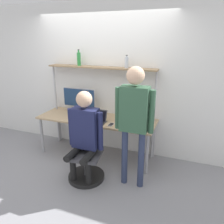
# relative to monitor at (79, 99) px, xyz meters

# --- Properties ---
(ground_plane) EXTENTS (12.00, 12.00, 0.00)m
(ground_plane) POSITION_rel_monitor_xyz_m (0.44, -0.55, -0.98)
(ground_plane) COLOR gray
(wall_back) EXTENTS (8.00, 0.06, 2.70)m
(wall_back) POSITION_rel_monitor_xyz_m (0.44, 0.20, 0.37)
(wall_back) COLOR white
(wall_back) RESTS_ON ground_plane
(desk) EXTENTS (2.11, 0.69, 0.72)m
(desk) POSITION_rel_monitor_xyz_m (0.44, -0.18, -0.33)
(desk) COLOR tan
(desk) RESTS_ON ground_plane
(shelf_unit) EXTENTS (2.01, 0.23, 1.60)m
(shelf_unit) POSITION_rel_monitor_xyz_m (0.44, 0.04, 0.40)
(shelf_unit) COLOR #997A56
(shelf_unit) RESTS_ON ground_plane
(monitor) EXTENTS (0.65, 0.24, 0.47)m
(monitor) POSITION_rel_monitor_xyz_m (0.00, 0.00, 0.00)
(monitor) COLOR #B7B7BC
(monitor) RESTS_ON desk
(laptop) EXTENTS (0.29, 0.21, 0.20)m
(laptop) POSITION_rel_monitor_xyz_m (0.54, -0.33, -0.21)
(laptop) COLOR #333338
(laptop) RESTS_ON desk
(cell_phone) EXTENTS (0.07, 0.15, 0.01)m
(cell_phone) POSITION_rel_monitor_xyz_m (0.80, -0.38, -0.26)
(cell_phone) COLOR silver
(cell_phone) RESTS_ON desk
(office_chair) EXTENTS (0.56, 0.56, 0.89)m
(office_chair) POSITION_rel_monitor_xyz_m (0.58, -0.88, -0.71)
(office_chair) COLOR black
(office_chair) RESTS_ON ground_plane
(person_seated) EXTENTS (0.55, 0.48, 1.39)m
(person_seated) POSITION_rel_monitor_xyz_m (0.59, -0.93, -0.17)
(person_seated) COLOR black
(person_seated) RESTS_ON ground_plane
(person_standing) EXTENTS (0.54, 0.24, 1.75)m
(person_standing) POSITION_rel_monitor_xyz_m (1.29, -0.81, 0.14)
(person_standing) COLOR #2D3856
(person_standing) RESTS_ON ground_plane
(bottle_green) EXTENTS (0.06, 0.06, 0.29)m
(bottle_green) POSITION_rel_monitor_xyz_m (0.01, 0.04, 0.74)
(bottle_green) COLOR #2D8C3F
(bottle_green) RESTS_ON shelf_unit
(bottle_clear) EXTENTS (0.06, 0.06, 0.21)m
(bottle_clear) POSITION_rel_monitor_xyz_m (0.91, 0.04, 0.71)
(bottle_clear) COLOR silver
(bottle_clear) RESTS_ON shelf_unit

